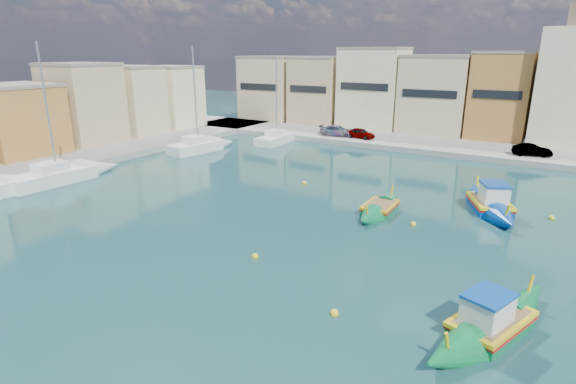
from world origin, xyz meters
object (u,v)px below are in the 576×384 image
Objects in this scene: yacht_mid at (76,173)px; luzzu_turquoise_cabin at (491,324)px; yacht_north at (282,138)px; luzzu_blue_cabin at (490,205)px; yacht_midnorth at (208,145)px; luzzu_green at (380,209)px.

luzzu_turquoise_cabin is at bearing -8.75° from yacht_mid.
yacht_north is at bearing 75.46° from yacht_mid.
yacht_mid is at bearing 171.25° from luzzu_turquoise_cabin.
luzzu_turquoise_cabin is 14.91m from luzzu_blue_cabin.
luzzu_blue_cabin is 0.76× the size of yacht_midnorth.
luzzu_blue_cabin is 32.48m from yacht_mid.
yacht_mid reaches higher than yacht_midnorth.
luzzu_green is at bearing -43.16° from yacht_north.
yacht_north is (-27.24, 28.25, 0.08)m from luzzu_turquoise_cabin.
luzzu_green is at bearing -21.83° from yacht_midnorth.
luzzu_turquoise_cabin reaches higher than luzzu_green.
yacht_midnorth is at bearing 83.23° from yacht_mid.
yacht_north is 0.91× the size of yacht_midnorth.
luzzu_blue_cabin is at bearing -9.84° from yacht_midnorth.
luzzu_blue_cabin is at bearing 98.55° from luzzu_turquoise_cabin.
yacht_mid is (-6.00, -23.14, 0.05)m from yacht_north.
luzzu_blue_cabin is 0.84× the size of yacht_north.
yacht_midnorth reaches higher than luzzu_blue_cabin.
luzzu_green is 0.65× the size of yacht_north.
luzzu_turquoise_cabin is at bearing -81.45° from luzzu_blue_cabin.
luzzu_green is (-8.37, 10.56, -0.10)m from luzzu_turquoise_cabin.
luzzu_blue_cabin is at bearing 34.21° from luzzu_green.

